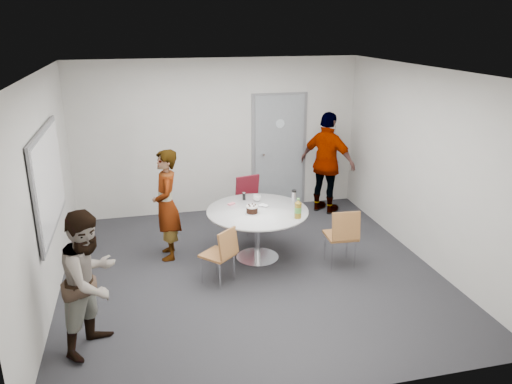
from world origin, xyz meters
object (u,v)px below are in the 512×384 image
object	(u,v)px
person_main	(166,205)
door	(279,152)
table	(259,217)
person_left	(91,281)
person_right	(327,163)
whiteboard	(49,180)
chair_near_left	(222,251)
chair_near_right	(343,233)
chair_far	(250,198)

from	to	relation	value
person_main	door	bearing A→B (deg)	129.04
door	person_main	distance (m)	2.77
table	person_left	bearing A→B (deg)	-143.54
table	person_right	xyz separation A→B (m)	(1.62, 1.56, 0.26)
whiteboard	table	xyz separation A→B (m)	(2.67, 0.19, -0.81)
whiteboard	chair_near_left	bearing A→B (deg)	-11.72
door	chair_near_left	size ratio (longest dim) A/B	2.73
door	whiteboard	size ratio (longest dim) A/B	1.12
person_main	chair_near_right	bearing A→B (deg)	69.17
person_right	person_left	bearing A→B (deg)	90.76
door	whiteboard	bearing A→B (deg)	-147.34
person_right	whiteboard	bearing A→B (deg)	73.06
door	person_right	bearing A→B (deg)	-35.91
door	table	bearing A→B (deg)	-112.99
chair_near_right	chair_far	world-z (taller)	chair_far
person_main	table	bearing A→B (deg)	73.88
table	person_left	size ratio (longest dim) A/B	0.94
door	person_left	bearing A→B (deg)	-129.55
chair_near_right	person_main	size ratio (longest dim) A/B	0.53
person_right	table	bearing A→B (deg)	94.82
door	chair_far	world-z (taller)	door
chair_near_left	person_left	distance (m)	1.84
chair_near_right	person_main	distance (m)	2.51
door	chair_far	xyz separation A→B (m)	(-0.76, -0.99, -0.48)
whiteboard	chair_near_left	size ratio (longest dim) A/B	2.44
door	person_main	size ratio (longest dim) A/B	1.32
door	chair_near_right	world-z (taller)	door
chair_far	person_left	size ratio (longest dim) A/B	0.58
chair_near_left	chair_far	xyz separation A→B (m)	(0.76, 1.72, 0.08)
person_left	chair_far	bearing A→B (deg)	-7.09
chair_near_right	chair_far	bearing A→B (deg)	123.66
whiteboard	person_left	world-z (taller)	whiteboard
person_left	person_right	xyz separation A→B (m)	(3.78, 3.16, 0.14)
person_main	person_right	xyz separation A→B (m)	(2.89, 1.19, 0.10)
whiteboard	chair_near_left	distance (m)	2.30
chair_near_left	person_left	size ratio (longest dim) A/B	0.51
chair_far	person_main	world-z (taller)	person_main
whiteboard	person_left	xyz separation A→B (m)	(0.51, -1.41, -0.68)
whiteboard	person_right	bearing A→B (deg)	22.17
chair_near_left	chair_far	distance (m)	1.88
whiteboard	chair_far	distance (m)	3.21
door	whiteboard	distance (m)	4.25
table	person_right	world-z (taller)	person_right
whiteboard	chair_near_left	world-z (taller)	whiteboard
chair_near_right	door	bearing A→B (deg)	97.61
table	person_main	bearing A→B (deg)	163.55
door	table	world-z (taller)	door
whiteboard	table	distance (m)	2.80
whiteboard	table	bearing A→B (deg)	3.96
door	chair_far	size ratio (longest dim) A/B	2.38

